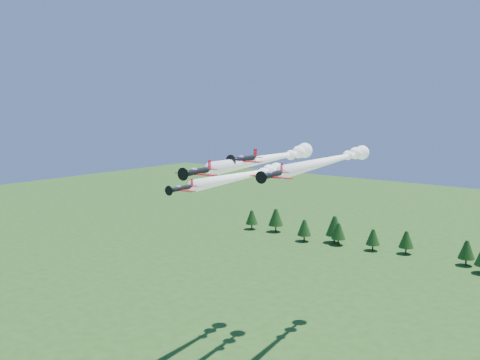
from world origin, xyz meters
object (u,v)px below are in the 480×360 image
Objects in this scene: plane_left at (249,175)px; plane_slot at (244,159)px; plane_lead at (273,158)px; plane_right at (334,159)px.

plane_slot is at bearing -60.38° from plane_left.
plane_lead is 13.62m from plane_slot.
plane_right is at bearing 73.47° from plane_slot.
plane_slot is (-5.98, -25.84, 1.75)m from plane_right.
plane_slot is at bearing -87.98° from plane_lead.
plane_slot is at bearing -110.87° from plane_right.
plane_slot is (11.08, -16.21, 5.63)m from plane_left.
plane_left is at bearing -158.40° from plane_right.
plane_right is 6.23× the size of plane_slot.
plane_slot reaches higher than plane_lead.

